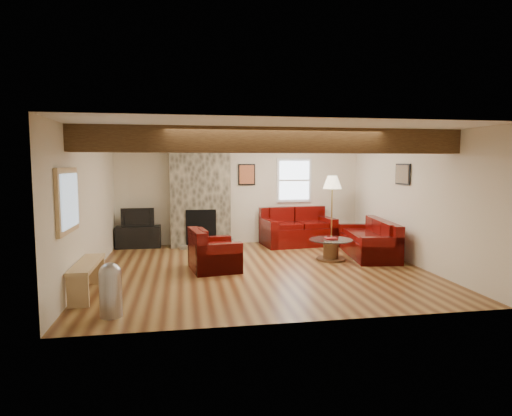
{
  "coord_description": "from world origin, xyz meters",
  "views": [
    {
      "loc": [
        -1.39,
        -7.7,
        1.94
      ],
      "look_at": [
        -0.01,
        0.4,
        1.11
      ],
      "focal_mm": 30.0,
      "sensor_mm": 36.0,
      "label": 1
    }
  ],
  "objects_px": {
    "tv_cabinet": "(139,237)",
    "television": "(138,217)",
    "loveseat": "(298,227)",
    "armchair_red": "(214,249)",
    "floor_lamp": "(332,186)",
    "coffee_table": "(331,250)",
    "sofa_three": "(368,238)"
  },
  "relations": [
    {
      "from": "tv_cabinet",
      "to": "floor_lamp",
      "type": "xyz_separation_m",
      "value": [
        4.49,
        -0.7,
        1.19
      ]
    },
    {
      "from": "television",
      "to": "floor_lamp",
      "type": "xyz_separation_m",
      "value": [
        4.49,
        -0.7,
        0.72
      ]
    },
    {
      "from": "sofa_three",
      "to": "armchair_red",
      "type": "distance_m",
      "value": 3.4
    },
    {
      "from": "loveseat",
      "to": "floor_lamp",
      "type": "bearing_deg",
      "value": -35.9
    },
    {
      "from": "tv_cabinet",
      "to": "television",
      "type": "distance_m",
      "value": 0.47
    },
    {
      "from": "armchair_red",
      "to": "floor_lamp",
      "type": "bearing_deg",
      "value": -67.92
    },
    {
      "from": "sofa_three",
      "to": "television",
      "type": "distance_m",
      "value": 5.24
    },
    {
      "from": "loveseat",
      "to": "coffee_table",
      "type": "height_order",
      "value": "loveseat"
    },
    {
      "from": "loveseat",
      "to": "floor_lamp",
      "type": "height_order",
      "value": "floor_lamp"
    },
    {
      "from": "sofa_three",
      "to": "television",
      "type": "height_order",
      "value": "television"
    },
    {
      "from": "sofa_three",
      "to": "armchair_red",
      "type": "height_order",
      "value": "armchair_red"
    },
    {
      "from": "tv_cabinet",
      "to": "loveseat",
      "type": "bearing_deg",
      "value": -4.54
    },
    {
      "from": "coffee_table",
      "to": "tv_cabinet",
      "type": "distance_m",
      "value": 4.49
    },
    {
      "from": "sofa_three",
      "to": "tv_cabinet",
      "type": "bearing_deg",
      "value": -101.7
    },
    {
      "from": "armchair_red",
      "to": "tv_cabinet",
      "type": "distance_m",
      "value": 2.92
    },
    {
      "from": "tv_cabinet",
      "to": "television",
      "type": "xyz_separation_m",
      "value": [
        0.0,
        0.0,
        0.47
      ]
    },
    {
      "from": "floor_lamp",
      "to": "sofa_three",
      "type": "bearing_deg",
      "value": -67.13
    },
    {
      "from": "sofa_three",
      "to": "armchair_red",
      "type": "relative_size",
      "value": 2.09
    },
    {
      "from": "loveseat",
      "to": "floor_lamp",
      "type": "relative_size",
      "value": 1.0
    },
    {
      "from": "loveseat",
      "to": "coffee_table",
      "type": "relative_size",
      "value": 1.93
    },
    {
      "from": "tv_cabinet",
      "to": "floor_lamp",
      "type": "bearing_deg",
      "value": -8.89
    },
    {
      "from": "coffee_table",
      "to": "floor_lamp",
      "type": "height_order",
      "value": "floor_lamp"
    },
    {
      "from": "tv_cabinet",
      "to": "television",
      "type": "height_order",
      "value": "television"
    },
    {
      "from": "television",
      "to": "coffee_table",
      "type": "bearing_deg",
      "value": -26.75
    },
    {
      "from": "coffee_table",
      "to": "television",
      "type": "bearing_deg",
      "value": 153.25
    },
    {
      "from": "television",
      "to": "floor_lamp",
      "type": "bearing_deg",
      "value": -8.89
    },
    {
      "from": "television",
      "to": "armchair_red",
      "type": "bearing_deg",
      "value": -56.65
    },
    {
      "from": "armchair_red",
      "to": "floor_lamp",
      "type": "relative_size",
      "value": 0.56
    },
    {
      "from": "sofa_three",
      "to": "loveseat",
      "type": "bearing_deg",
      "value": -133.69
    },
    {
      "from": "sofa_three",
      "to": "floor_lamp",
      "type": "distance_m",
      "value": 1.56
    },
    {
      "from": "loveseat",
      "to": "armchair_red",
      "type": "relative_size",
      "value": 1.79
    },
    {
      "from": "sofa_three",
      "to": "floor_lamp",
      "type": "height_order",
      "value": "floor_lamp"
    }
  ]
}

